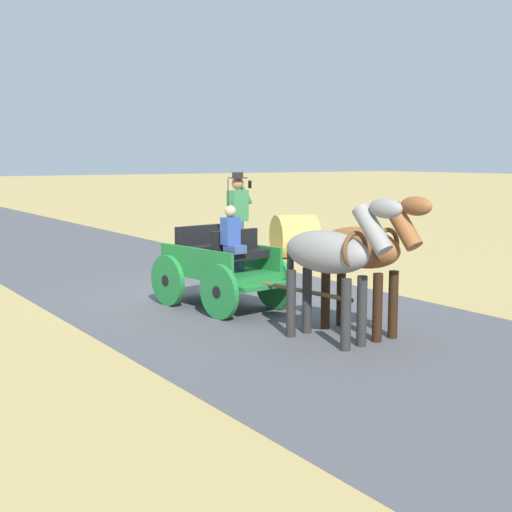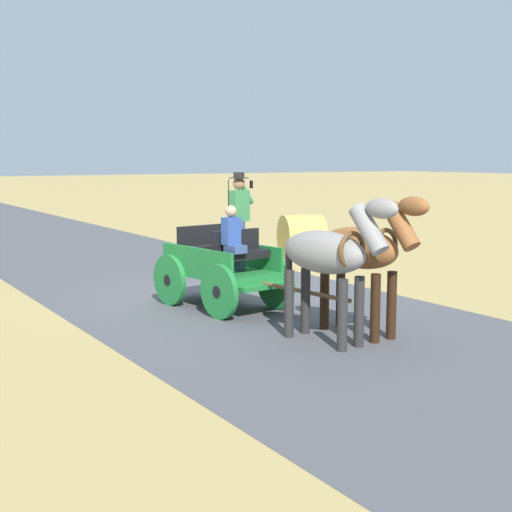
{
  "view_description": "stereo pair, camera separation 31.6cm",
  "coord_description": "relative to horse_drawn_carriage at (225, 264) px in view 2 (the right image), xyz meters",
  "views": [
    {
      "loc": [
        7.0,
        12.08,
        2.76
      ],
      "look_at": [
        0.39,
        2.09,
        1.1
      ],
      "focal_mm": 49.89,
      "sensor_mm": 36.0,
      "label": 1
    },
    {
      "loc": [
        6.74,
        12.25,
        2.76
      ],
      "look_at": [
        0.39,
        2.09,
        1.1
      ],
      "focal_mm": 49.89,
      "sensor_mm": 36.0,
      "label": 2
    }
  ],
  "objects": [
    {
      "name": "horse_drawn_carriage",
      "position": [
        0.0,
        0.0,
        0.0
      ],
      "size": [
        1.74,
        4.51,
        2.5
      ],
      "color": "#1E7233",
      "rests_on": "ground"
    },
    {
      "name": "road_surface",
      "position": [
        -0.37,
        -0.98,
        -0.81
      ],
      "size": [
        6.38,
        160.0,
        0.01
      ],
      "primitive_type": "cube",
      "color": "#4C4C51",
      "rests_on": "ground"
    },
    {
      "name": "ground_plane",
      "position": [
        -0.37,
        -0.98,
        -0.82
      ],
      "size": [
        200.0,
        200.0,
        0.0
      ],
      "primitive_type": "plane",
      "color": "tan"
    },
    {
      "name": "horse_near_side",
      "position": [
        -0.8,
        2.95,
        0.51
      ],
      "size": [
        0.73,
        2.14,
        2.21
      ],
      "color": "brown",
      "rests_on": "ground"
    },
    {
      "name": "hay_bale",
      "position": [
        -5.09,
        -4.65,
        -0.22
      ],
      "size": [
        1.4,
        1.46,
        1.2
      ],
      "primitive_type": "cylinder",
      "rotation": [
        0.0,
        1.57,
        2.85
      ],
      "color": "gold",
      "rests_on": "ground"
    },
    {
      "name": "horse_off_side",
      "position": [
        -0.05,
        3.05,
        0.51
      ],
      "size": [
        0.82,
        2.15,
        2.21
      ],
      "color": "gray",
      "rests_on": "ground"
    }
  ]
}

